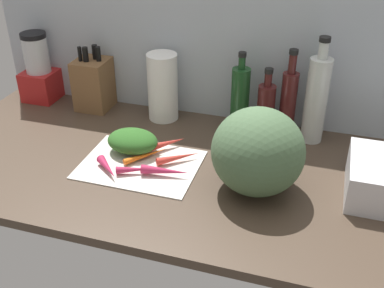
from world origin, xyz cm
name	(u,v)px	position (x,y,z in cm)	size (l,w,h in cm)	color
ground_plane	(177,168)	(0.00, 0.00, -1.50)	(170.00, 80.00, 3.00)	#47382B
wall_back	(210,38)	(0.00, 38.50, 30.00)	(170.00, 3.00, 60.00)	#ADB7C1
cutting_board	(140,164)	(-11.28, -4.06, 0.40)	(37.46, 28.03, 0.80)	beige
carrot_0	(146,155)	(-10.62, -0.66, 1.82)	(2.04, 2.04, 15.63)	orange
carrot_1	(107,168)	(-19.10, -11.53, 2.21)	(2.82, 2.82, 11.87)	#B2264C
carrot_2	(165,171)	(-1.16, -8.09, 2.29)	(2.98, 2.98, 15.07)	#B2264C
carrot_3	(142,147)	(-13.79, 3.40, 2.03)	(2.47, 2.47, 11.07)	orange
carrot_4	(178,157)	(-0.01, 0.76, 2.10)	(2.59, 2.59, 14.41)	red
carrot_5	(135,170)	(-10.71, -9.70, 1.99)	(2.38, 2.38, 11.54)	#B2264C
carrot_6	(163,144)	(-7.35, 6.46, 2.46)	(3.33, 3.33, 16.74)	red
carrot_greens_pile	(133,141)	(-16.54, 2.54, 4.43)	(17.15, 13.19, 7.25)	#2D6023
winter_squash	(258,152)	(26.50, -5.90, 13.00)	(26.97, 26.25, 26.00)	#4C6B47
knife_block	(94,83)	(-44.49, 30.05, 10.20)	(12.56, 13.10, 25.26)	brown
blender_appliance	(39,71)	(-69.06, 31.03, 11.93)	(13.04, 13.04, 27.77)	red
paper_towel_roll	(163,87)	(-15.47, 29.50, 12.71)	(11.19, 11.19, 25.42)	white
bottle_0	(240,99)	(13.90, 28.59, 12.35)	(6.57, 6.57, 29.57)	#19421E
bottle_1	(266,109)	(23.36, 27.67, 10.20)	(6.23, 6.23, 25.24)	#471919
bottle_2	(288,102)	(30.60, 29.94, 12.99)	(5.66, 5.66, 31.82)	#471919
bottle_3	(316,99)	(39.83, 29.03, 15.82)	(7.56, 7.56, 37.24)	silver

